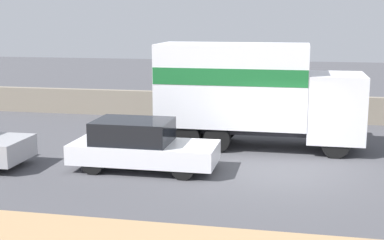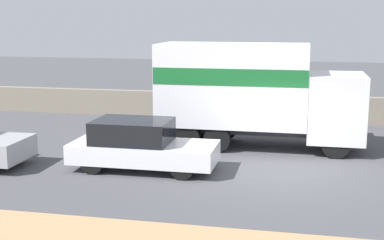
% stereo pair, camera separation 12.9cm
% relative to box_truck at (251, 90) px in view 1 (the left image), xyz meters
% --- Properties ---
extents(ground_plane, '(80.00, 80.00, 0.00)m').
position_rel_box_truck_xyz_m(ground_plane, '(1.06, -3.00, -1.98)').
color(ground_plane, '#47474C').
extents(stone_wall_backdrop, '(60.00, 0.35, 1.14)m').
position_rel_box_truck_xyz_m(stone_wall_backdrop, '(1.06, 4.88, -1.41)').
color(stone_wall_backdrop, gray).
rests_on(stone_wall_backdrop, ground_plane).
extents(box_truck, '(6.83, 2.34, 3.51)m').
position_rel_box_truck_xyz_m(box_truck, '(0.00, 0.00, 0.00)').
color(box_truck, silver).
rests_on(box_truck, ground_plane).
extents(car_hatchback, '(4.23, 1.73, 1.46)m').
position_rel_box_truck_xyz_m(car_hatchback, '(-2.88, -3.45, -1.26)').
color(car_hatchback, silver).
rests_on(car_hatchback, ground_plane).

